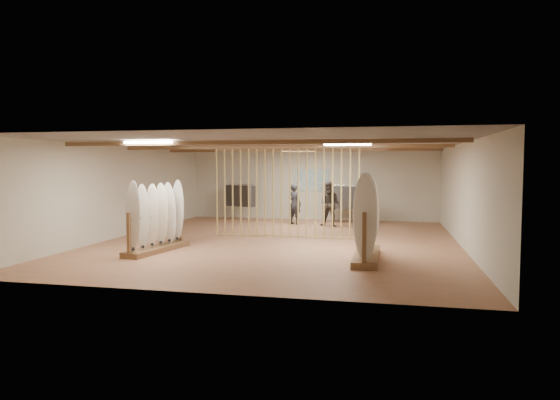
% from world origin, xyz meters
% --- Properties ---
extents(floor, '(12.00, 12.00, 0.00)m').
position_xyz_m(floor, '(0.00, 0.00, 0.00)').
color(floor, '#AF7655').
rests_on(floor, ground).
extents(ceiling, '(12.00, 12.00, 0.00)m').
position_xyz_m(ceiling, '(0.00, 0.00, 2.80)').
color(ceiling, gray).
rests_on(ceiling, ground).
extents(wall_back, '(12.00, 0.00, 12.00)m').
position_xyz_m(wall_back, '(0.00, 6.00, 1.40)').
color(wall_back, beige).
rests_on(wall_back, ground).
extents(wall_front, '(12.00, 0.00, 12.00)m').
position_xyz_m(wall_front, '(0.00, -6.00, 1.40)').
color(wall_front, beige).
rests_on(wall_front, ground).
extents(wall_left, '(0.00, 12.00, 12.00)m').
position_xyz_m(wall_left, '(-5.00, 0.00, 1.40)').
color(wall_left, beige).
rests_on(wall_left, ground).
extents(wall_right, '(0.00, 12.00, 12.00)m').
position_xyz_m(wall_right, '(5.00, 0.00, 1.40)').
color(wall_right, beige).
rests_on(wall_right, ground).
extents(ceiling_slats, '(9.50, 6.12, 0.10)m').
position_xyz_m(ceiling_slats, '(0.00, 0.00, 2.72)').
color(ceiling_slats, brown).
rests_on(ceiling_slats, ground).
extents(light_panels, '(1.20, 0.35, 0.06)m').
position_xyz_m(light_panels, '(0.00, 0.00, 2.74)').
color(light_panels, white).
rests_on(light_panels, ground).
extents(bamboo_partition, '(4.45, 0.05, 2.78)m').
position_xyz_m(bamboo_partition, '(0.00, 0.80, 1.40)').
color(bamboo_partition, tan).
rests_on(bamboo_partition, ground).
extents(poster, '(1.40, 0.03, 0.90)m').
position_xyz_m(poster, '(0.00, 5.98, 1.60)').
color(poster, teal).
rests_on(poster, ground).
extents(rack_left, '(0.88, 2.31, 1.82)m').
position_xyz_m(rack_left, '(-2.69, -2.35, 0.62)').
color(rack_left, brown).
rests_on(rack_left, floor).
extents(rack_right, '(0.56, 2.52, 2.03)m').
position_xyz_m(rack_right, '(2.58, -2.28, 0.70)').
color(rack_right, brown).
rests_on(rack_right, floor).
extents(clothing_rack_a, '(1.32, 0.84, 1.49)m').
position_xyz_m(clothing_rack_a, '(-2.79, 5.29, 0.97)').
color(clothing_rack_a, silver).
rests_on(clothing_rack_a, floor).
extents(clothing_rack_b, '(1.37, 0.61, 1.49)m').
position_xyz_m(clothing_rack_b, '(1.31, 4.97, 0.97)').
color(clothing_rack_b, silver).
rests_on(clothing_rack_b, floor).
extents(shopper_a, '(0.75, 0.65, 1.72)m').
position_xyz_m(shopper_a, '(-0.37, 4.22, 0.86)').
color(shopper_a, '#222329').
rests_on(shopper_a, floor).
extents(shopper_b, '(0.97, 0.81, 1.83)m').
position_xyz_m(shopper_b, '(1.01, 3.79, 0.91)').
color(shopper_b, '#302A25').
rests_on(shopper_b, floor).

